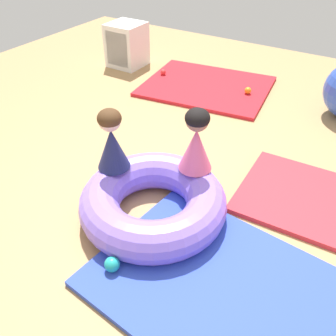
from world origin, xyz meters
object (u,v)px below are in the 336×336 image
(child_in_pink, at_px, (196,140))
(play_ball_orange, at_px, (248,91))
(play_ball_teal, at_px, (112,264))
(storage_cube, at_px, (126,45))
(inflatable_cushion, at_px, (153,202))
(child_in_navy, at_px, (112,140))
(play_ball_yellow, at_px, (128,253))
(play_ball_red, at_px, (163,72))

(child_in_pink, xyz_separation_m, play_ball_orange, (-0.33, 1.89, -0.44))
(play_ball_teal, distance_m, storage_cube, 3.50)
(inflatable_cushion, distance_m, child_in_navy, 0.53)
(inflatable_cushion, height_order, play_ball_yellow, inflatable_cushion)
(child_in_navy, bearing_deg, inflatable_cushion, 62.35)
(child_in_pink, bearing_deg, play_ball_yellow, -123.08)
(child_in_navy, xyz_separation_m, play_ball_orange, (0.19, 2.20, -0.44))
(inflatable_cushion, relative_size, play_ball_teal, 10.80)
(child_in_navy, xyz_separation_m, play_ball_yellow, (0.47, -0.47, -0.44))
(child_in_navy, relative_size, play_ball_orange, 6.02)
(play_ball_red, height_order, storage_cube, storage_cube)
(play_ball_yellow, bearing_deg, child_in_pink, 86.48)
(child_in_pink, height_order, play_ball_teal, child_in_pink)
(inflatable_cushion, relative_size, storage_cube, 1.88)
(storage_cube, bearing_deg, play_ball_red, -7.48)
(play_ball_orange, bearing_deg, inflatable_cushion, -85.24)
(child_in_pink, height_order, play_ball_red, child_in_pink)
(play_ball_red, bearing_deg, play_ball_yellow, -61.68)
(inflatable_cushion, distance_m, play_ball_teal, 0.56)
(play_ball_yellow, height_order, play_ball_teal, play_ball_teal)
(play_ball_red, distance_m, storage_cube, 0.68)
(child_in_pink, distance_m, play_ball_teal, 1.01)
(play_ball_red, bearing_deg, storage_cube, 172.52)
(play_ball_teal, height_order, play_ball_orange, play_ball_teal)
(inflatable_cushion, bearing_deg, child_in_navy, 172.48)
(inflatable_cushion, xyz_separation_m, play_ball_yellow, (0.09, -0.42, -0.06))
(child_in_pink, distance_m, child_in_navy, 0.60)
(play_ball_red, relative_size, play_ball_teal, 0.72)
(child_in_pink, xyz_separation_m, storage_cube, (-2.11, 1.93, -0.24))
(inflatable_cushion, relative_size, play_ball_yellow, 13.46)
(play_ball_yellow, distance_m, play_ball_orange, 2.68)
(play_ball_teal, bearing_deg, play_ball_yellow, 79.93)
(play_ball_teal, bearing_deg, storage_cube, 125.67)
(child_in_pink, relative_size, play_ball_red, 6.90)
(play_ball_teal, bearing_deg, child_in_navy, 126.25)
(inflatable_cushion, xyz_separation_m, child_in_pink, (0.14, 0.35, 0.38))
(child_in_navy, xyz_separation_m, storage_cube, (-1.59, 2.23, -0.24))
(child_in_pink, bearing_deg, inflatable_cushion, -140.93)
(inflatable_cushion, height_order, play_ball_red, inflatable_cushion)
(child_in_pink, height_order, storage_cube, child_in_pink)
(inflatable_cushion, height_order, storage_cube, storage_cube)
(child_in_navy, bearing_deg, storage_cube, -164.62)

